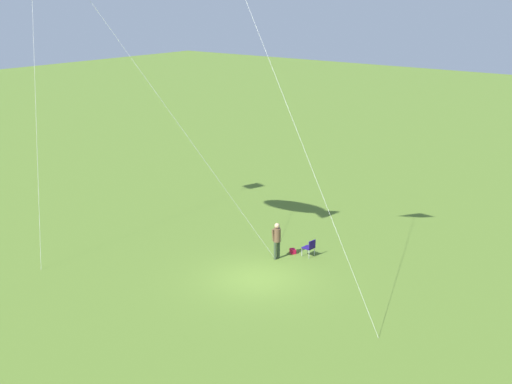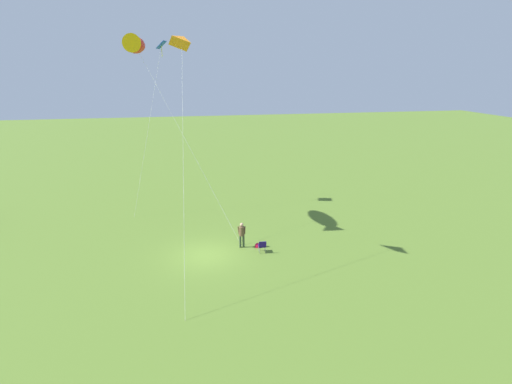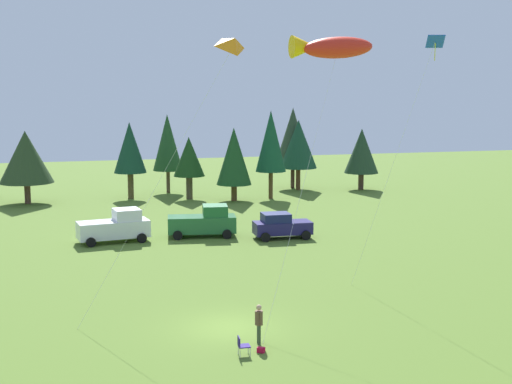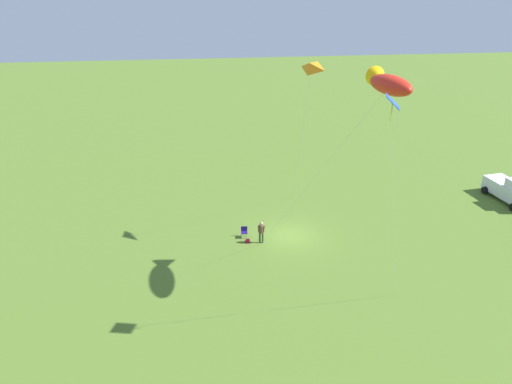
{
  "view_description": "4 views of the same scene",
  "coord_description": "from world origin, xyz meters",
  "views": [
    {
      "loc": [
        -17.63,
        22.44,
        12.21
      ],
      "look_at": [
        1.57,
        -1.91,
        3.2
      ],
      "focal_mm": 50.0,
      "sensor_mm": 36.0,
      "label": 1
    },
    {
      "loc": [
        -23.38,
        1.42,
        11.4
      ],
      "look_at": [
        -2.05,
        -2.83,
        4.69
      ],
      "focal_mm": 28.0,
      "sensor_mm": 36.0,
      "label": 2
    },
    {
      "loc": [
        -7.09,
        -30.81,
        10.89
      ],
      "look_at": [
        1.18,
        -0.36,
        6.31
      ],
      "focal_mm": 50.0,
      "sensor_mm": 36.0,
      "label": 3
    },
    {
      "loc": [
        32.82,
        -6.73,
        19.0
      ],
      "look_at": [
        0.72,
        -2.82,
        4.18
      ],
      "focal_mm": 35.0,
      "sensor_mm": 36.0,
      "label": 4
    }
  ],
  "objects": [
    {
      "name": "kite_delta_orange",
      "position": [
        0.49,
        0.72,
        12.85
      ],
      "size": [
        8.19,
        1.67,
        13.36
      ],
      "color": "orange",
      "rests_on": "ground"
    },
    {
      "name": "ground_plane",
      "position": [
        0.0,
        0.0,
        0.0
      ],
      "size": [
        160.0,
        160.0,
        0.0
      ],
      "primitive_type": "plane",
      "color": "#537127"
    },
    {
      "name": "truck_green_flatbed",
      "position": [
        2.81,
        20.37,
        1.1
      ],
      "size": [
        5.24,
        3.0,
        2.34
      ],
      "rotation": [
        0.0,
        0.0,
        -0.15
      ],
      "color": "#256634",
      "rests_on": "ground"
    },
    {
      "name": "kite_diamond_blue",
      "position": [
        11.15,
        2.32,
        12.72
      ],
      "size": [
        3.59,
        3.43,
        13.57
      ],
      "color": "blue",
      "rests_on": "ground"
    },
    {
      "name": "kite_large_fish",
      "position": [
        6.25,
        3.86,
        12.97
      ],
      "size": [
        7.91,
        7.28,
        13.64
      ],
      "color": "red",
      "rests_on": "ground"
    },
    {
      "name": "folding_chair",
      "position": [
        -0.3,
        -3.6,
        0.49
      ],
      "size": [
        0.51,
        0.51,
        0.82
      ],
      "rotation": [
        0.0,
        0.0,
        6.22
      ],
      "color": "navy",
      "rests_on": "ground"
    },
    {
      "name": "car_navy_hatch",
      "position": [
        8.13,
        18.24,
        0.95
      ],
      "size": [
        4.27,
        2.36,
        1.89
      ],
      "rotation": [
        0.0,
        0.0,
        3.1
      ],
      "color": "#1F1954",
      "rests_on": "ground"
    },
    {
      "name": "treeline_distant",
      "position": [
        5.0,
        40.69,
        4.78
      ],
      "size": [
        44.09,
        10.86,
        8.86
      ],
      "color": "#4C3327",
      "rests_on": "ground"
    },
    {
      "name": "person_kite_flyer",
      "position": [
        0.75,
        -2.43,
        1.02
      ],
      "size": [
        0.38,
        0.54,
        1.74
      ],
      "rotation": [
        0.0,
        0.0,
        6.16
      ],
      "color": "#34442E",
      "rests_on": "ground"
    },
    {
      "name": "truck_white_pickup",
      "position": [
        -3.67,
        20.18,
        1.1
      ],
      "size": [
        5.23,
        2.98,
        2.34
      ],
      "rotation": [
        0.0,
        0.0,
        0.14
      ],
      "color": "silver",
      "rests_on": "ground"
    },
    {
      "name": "backpack_on_grass",
      "position": [
        0.55,
        -3.45,
        0.11
      ],
      "size": [
        0.39,
        0.36,
        0.22
      ],
      "primitive_type": "cube",
      "rotation": [
        0.0,
        0.0,
        2.58
      ],
      "color": "#B90F32",
      "rests_on": "ground"
    }
  ]
}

